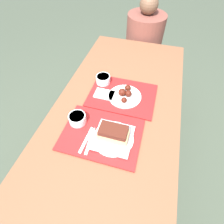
% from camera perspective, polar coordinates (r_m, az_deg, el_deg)
% --- Properties ---
extents(ground_plane, '(12.00, 12.00, 0.00)m').
position_cam_1_polar(ground_plane, '(1.76, 0.28, -17.34)').
color(ground_plane, '#424C3D').
extents(picnic_table, '(0.80, 1.89, 0.78)m').
position_cam_1_polar(picnic_table, '(1.15, 0.41, -4.42)').
color(picnic_table, brown).
rests_on(picnic_table, ground_plane).
extents(picnic_bench_far, '(0.76, 0.28, 0.47)m').
position_cam_1_polar(picnic_bench_far, '(2.20, 8.88, 15.49)').
color(picnic_bench_far, brown).
rests_on(picnic_bench_far, ground_plane).
extents(tray_near, '(0.44, 0.33, 0.01)m').
position_cam_1_polar(tray_near, '(1.00, -3.38, -7.31)').
color(tray_near, red).
rests_on(tray_near, picnic_table).
extents(tray_far, '(0.44, 0.33, 0.01)m').
position_cam_1_polar(tray_far, '(1.19, 3.34, 5.44)').
color(tray_far, red).
rests_on(tray_far, picnic_table).
extents(bowl_coleslaw_near, '(0.10, 0.10, 0.05)m').
position_cam_1_polar(bowl_coleslaw_near, '(1.04, -11.24, -2.05)').
color(bowl_coleslaw_near, silver).
rests_on(bowl_coleslaw_near, tray_near).
extents(brisket_sandwich_plate, '(0.23, 0.23, 0.09)m').
position_cam_1_polar(brisket_sandwich_plate, '(0.95, 0.42, -7.61)').
color(brisket_sandwich_plate, white).
rests_on(brisket_sandwich_plate, tray_near).
extents(plastic_fork_near, '(0.03, 0.17, 0.00)m').
position_cam_1_polar(plastic_fork_near, '(0.98, -8.41, -8.94)').
color(plastic_fork_near, white).
rests_on(plastic_fork_near, tray_near).
extents(plastic_knife_near, '(0.03, 0.17, 0.00)m').
position_cam_1_polar(plastic_knife_near, '(0.97, -7.19, -9.27)').
color(plastic_knife_near, white).
rests_on(plastic_knife_near, tray_near).
extents(bowl_coleslaw_far, '(0.10, 0.10, 0.05)m').
position_cam_1_polar(bowl_coleslaw_far, '(1.26, -2.90, 10.74)').
color(bowl_coleslaw_far, silver).
rests_on(bowl_coleslaw_far, tray_far).
extents(wings_plate_far, '(0.22, 0.22, 0.06)m').
position_cam_1_polar(wings_plate_far, '(1.17, 4.26, 5.69)').
color(wings_plate_far, white).
rests_on(wings_plate_far, tray_far).
extents(napkin_far, '(0.13, 0.09, 0.01)m').
position_cam_1_polar(napkin_far, '(1.19, -2.54, 5.86)').
color(napkin_far, white).
rests_on(napkin_far, tray_far).
extents(person_seated_across, '(0.38, 0.38, 0.64)m').
position_cam_1_polar(person_seated_across, '(2.02, 10.52, 23.21)').
color(person_seated_across, brown).
rests_on(person_seated_across, picnic_bench_far).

